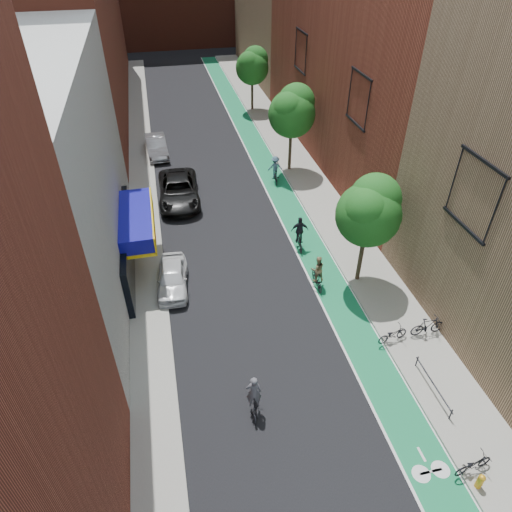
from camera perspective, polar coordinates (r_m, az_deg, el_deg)
ground at (r=19.14m, az=8.10°, el=-24.88°), size 160.00×160.00×0.00m
bike_lane at (r=38.84m, az=1.01°, el=11.76°), size 2.00×68.00×0.01m
sidewalk_left at (r=37.95m, az=-14.08°, el=10.08°), size 2.00×68.00×0.15m
sidewalk_right at (r=39.42m, az=4.63°, el=12.16°), size 3.00×68.00×0.15m
building_left_white at (r=25.43m, az=-26.78°, el=8.04°), size 8.00×20.00×12.00m
building_right_mid_red at (r=38.15m, az=14.52°, el=27.65°), size 8.00×28.00×22.00m
tree_near at (r=23.92m, az=14.02°, el=5.61°), size 3.40×3.36×6.42m
tree_mid at (r=35.60m, az=4.58°, el=17.72°), size 3.55×3.53×6.74m
tree_far at (r=48.67m, az=-0.45°, el=22.77°), size 3.30×3.25×6.21m
parked_car_white at (r=25.48m, az=-10.40°, el=-2.66°), size 1.99×4.13×1.36m
parked_car_black at (r=33.23m, az=-9.64°, el=8.10°), size 3.00×6.11×1.67m
parked_car_silver at (r=40.60m, az=-12.33°, el=13.27°), size 1.85×4.72×1.53m
cyclist_lead at (r=19.65m, az=-0.25°, el=-17.59°), size 0.79×1.61×2.10m
cyclist_lane_near at (r=25.30m, az=7.66°, el=-2.29°), size 0.79×1.75×1.95m
cyclist_lane_mid at (r=28.07m, az=5.49°, el=2.46°), size 1.11×1.79×2.14m
cyclist_lane_far at (r=35.32m, az=2.42°, el=10.58°), size 1.16×1.90×2.05m
parked_bike_near at (r=20.09m, az=25.53°, el=-22.43°), size 1.66×0.77×0.84m
parked_bike_mid at (r=23.91m, az=20.68°, el=-8.17°), size 1.78×0.51×1.07m
parked_bike_far at (r=23.13m, az=16.72°, el=-9.35°), size 1.66×0.81×0.83m
fire_hydrant at (r=19.88m, az=26.24°, el=-23.91°), size 0.25×0.25×0.72m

